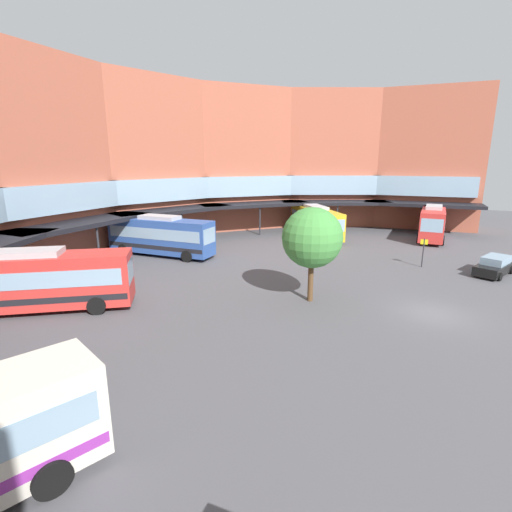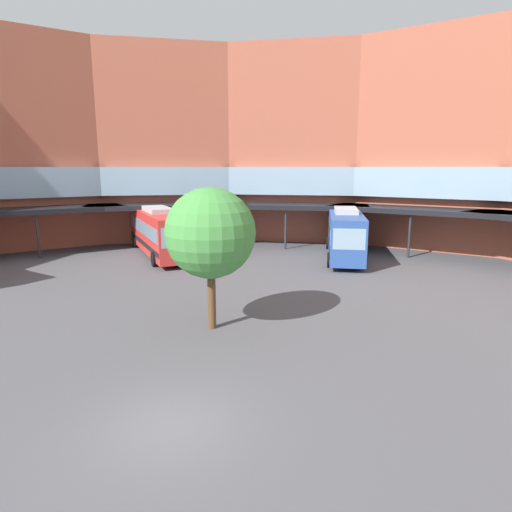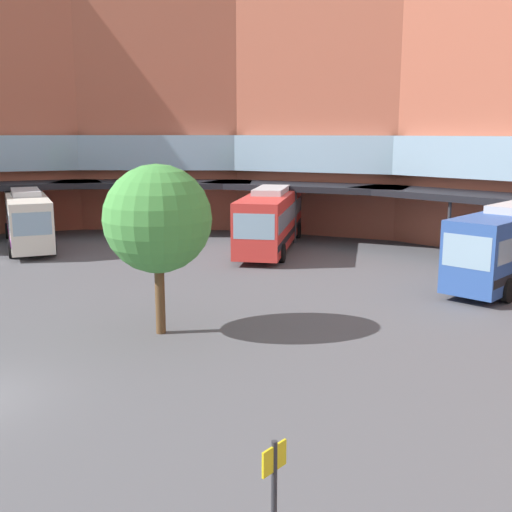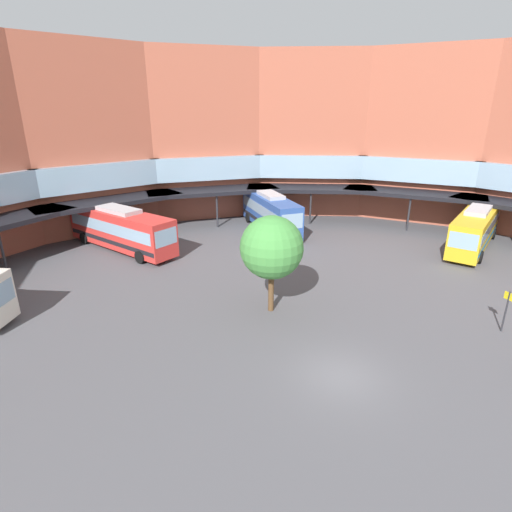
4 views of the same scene
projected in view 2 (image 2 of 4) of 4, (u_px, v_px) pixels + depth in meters
name	position (u px, v px, depth m)	size (l,w,h in m)	color
ground_plane	(171.00, 425.00, 12.18)	(117.91, 117.91, 0.00)	#515156
station_building	(274.00, 143.00, 29.50)	(74.59, 42.53, 18.28)	#AD5942
bus_1	(345.00, 233.00, 34.40)	(3.04, 10.95, 3.97)	#2D519E
bus_4	(159.00, 231.00, 35.59)	(9.20, 11.64, 3.92)	red
plaza_tree	(210.00, 233.00, 18.72)	(3.95, 3.95, 6.28)	brown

